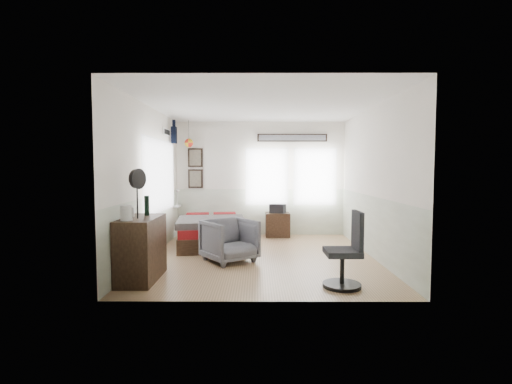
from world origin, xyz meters
TOP-DOWN VIEW (x-y plane):
  - ground_plane at (0.00, 0.00)m, footprint 4.00×4.50m
  - room_shell at (-0.08, 0.19)m, footprint 4.02×4.52m
  - wall_decor at (-1.10, 1.96)m, footprint 3.55×1.32m
  - bed at (-1.03, 1.01)m, footprint 1.51×1.98m
  - dresser at (-1.74, -1.37)m, footprint 0.48×1.00m
  - armchair at (-0.55, -0.33)m, footprint 1.10×1.11m
  - nightstand at (0.40, 2.01)m, footprint 0.56×0.45m
  - task_chair at (1.12, -1.70)m, footprint 0.51×0.51m
  - kettle at (-1.83, -1.68)m, footprint 0.18×0.15m
  - bottle at (-1.72, -1.13)m, footprint 0.07×0.07m
  - stand_fan at (-1.74, -1.48)m, footprint 0.18×0.27m
  - black_bag at (0.40, 2.01)m, footprint 0.40×0.34m

SIDE VIEW (x-z plane):
  - ground_plane at x=0.00m, z-range -0.01..0.00m
  - nightstand at x=0.40m, z-range 0.00..0.56m
  - bed at x=-1.03m, z-range -0.01..0.58m
  - armchair at x=-0.55m, z-range 0.00..0.73m
  - task_chair at x=1.12m, z-range -0.10..0.93m
  - dresser at x=-1.74m, z-range 0.00..0.90m
  - black_bag at x=0.40m, z-range 0.56..0.76m
  - kettle at x=-1.83m, z-range 0.90..1.11m
  - bottle at x=-1.72m, z-range 0.90..1.20m
  - stand_fan at x=-1.74m, z-range 1.09..1.79m
  - room_shell at x=-0.08m, z-range 0.26..2.97m
  - wall_decor at x=-1.10m, z-range 1.38..2.82m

